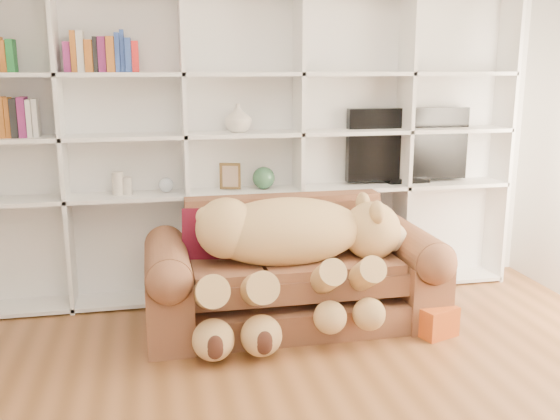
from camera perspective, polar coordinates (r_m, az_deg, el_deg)
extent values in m
cube|color=silver|center=(5.00, -3.79, 7.74)|extent=(5.00, 0.02, 2.70)
cube|color=white|center=(4.99, -3.71, 5.99)|extent=(4.40, 0.03, 2.40)
cube|color=white|center=(4.81, -19.22, 5.05)|extent=(0.03, 0.35, 2.40)
cube|color=white|center=(4.78, -8.68, 5.57)|extent=(0.03, 0.35, 2.40)
cube|color=white|center=(4.91, 1.67, 5.91)|extent=(0.03, 0.35, 2.40)
cube|color=white|center=(5.19, 11.22, 6.05)|extent=(0.03, 0.35, 2.40)
cube|color=white|center=(5.59, 19.59, 6.03)|extent=(0.03, 0.35, 2.40)
cube|color=white|center=(5.11, -3.26, -7.36)|extent=(4.40, 0.35, 0.03)
cube|color=white|center=(4.88, -3.38, 1.69)|extent=(4.40, 0.35, 0.03)
cube|color=white|center=(4.82, -3.45, 6.95)|extent=(4.40, 0.35, 0.03)
cube|color=white|center=(4.79, -3.52, 12.31)|extent=(4.40, 0.35, 0.03)
cube|color=brown|center=(4.54, 1.26, -9.03)|extent=(1.97, 0.80, 0.21)
cube|color=brown|center=(4.42, 1.33, -5.39)|extent=(1.46, 0.66, 0.28)
cube|color=brown|center=(4.71, 0.31, -1.72)|extent=(1.46, 0.19, 0.52)
cube|color=brown|center=(4.38, -10.16, -7.91)|extent=(0.30, 0.89, 0.52)
cube|color=brown|center=(4.75, 11.75, -6.29)|extent=(0.30, 0.89, 0.52)
cylinder|color=brown|center=(4.30, -10.29, -4.69)|extent=(0.30, 0.85, 0.30)
cylinder|color=brown|center=(4.68, 11.89, -3.30)|extent=(0.30, 0.85, 0.30)
ellipsoid|color=tan|center=(4.29, 0.57, -1.99)|extent=(1.09, 0.53, 0.47)
sphere|color=tan|center=(4.21, -4.94, -1.66)|extent=(0.41, 0.41, 0.41)
sphere|color=tan|center=(4.47, 8.37, -1.89)|extent=(0.41, 0.41, 0.41)
sphere|color=tan|center=(4.55, 10.25, -2.46)|extent=(0.21, 0.21, 0.21)
sphere|color=#3D1F16|center=(4.58, 11.17, -2.51)|extent=(0.07, 0.07, 0.07)
ellipsoid|color=tan|center=(4.29, 8.88, -0.20)|extent=(0.10, 0.16, 0.16)
ellipsoid|color=tan|center=(4.56, 7.59, 0.62)|extent=(0.10, 0.16, 0.16)
sphere|color=tan|center=(4.18, -6.76, -0.63)|extent=(0.14, 0.14, 0.14)
cylinder|color=tan|center=(4.13, 4.05, -6.32)|extent=(0.18, 0.50, 0.37)
cylinder|color=tan|center=(4.21, 7.53, -6.04)|extent=(0.18, 0.50, 0.37)
cylinder|color=tan|center=(4.01, -6.46, -7.55)|extent=(0.21, 0.58, 0.43)
cylinder|color=tan|center=(4.05, -2.18, -7.28)|extent=(0.21, 0.58, 0.43)
sphere|color=tan|center=(4.06, 4.63, -9.81)|extent=(0.22, 0.22, 0.22)
sphere|color=tan|center=(4.14, 8.18, -9.45)|extent=(0.22, 0.22, 0.22)
sphere|color=tan|center=(3.96, -6.13, -11.67)|extent=(0.26, 0.26, 0.26)
sphere|color=tan|center=(4.00, -1.74, -11.36)|extent=(0.26, 0.26, 0.26)
cube|color=maroon|center=(4.45, -6.40, -2.33)|extent=(0.42, 0.28, 0.40)
cube|color=#BF4F19|center=(4.49, 13.88, -9.71)|extent=(0.32, 0.31, 0.21)
cube|color=black|center=(5.26, 11.59, 5.91)|extent=(1.04, 0.08, 0.59)
cube|color=black|center=(5.30, 11.44, 2.74)|extent=(0.35, 0.18, 0.04)
cube|color=brown|center=(4.85, -4.59, 3.11)|extent=(0.16, 0.07, 0.20)
sphere|color=#2F5D3D|center=(4.89, -1.51, 2.95)|extent=(0.18, 0.18, 0.18)
cylinder|color=beige|center=(4.82, -14.60, 2.36)|extent=(0.09, 0.09, 0.17)
cylinder|color=beige|center=(4.82, -13.82, 2.16)|extent=(0.09, 0.09, 0.13)
sphere|color=silver|center=(4.82, -10.38, 2.28)|extent=(0.11, 0.11, 0.11)
imported|color=beige|center=(4.80, -3.86, 8.40)|extent=(0.27, 0.27, 0.22)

